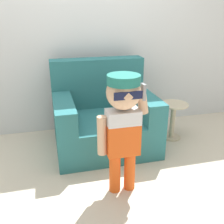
% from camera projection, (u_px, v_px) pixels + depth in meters
% --- Properties ---
extents(ground_plane, '(10.00, 10.00, 0.00)m').
position_uv_depth(ground_plane, '(100.00, 153.00, 2.99)').
color(ground_plane, beige).
extents(wall_back, '(10.00, 0.05, 2.60)m').
position_uv_depth(wall_back, '(85.00, 29.00, 3.23)').
color(wall_back, silver).
rests_on(wall_back, ground_plane).
extents(armchair, '(1.13, 0.97, 0.98)m').
position_uv_depth(armchair, '(103.00, 117.00, 3.10)').
color(armchair, '#286B70').
rests_on(armchair, ground_plane).
extents(person_child, '(0.44, 0.33, 1.07)m').
position_uv_depth(person_child, '(123.00, 117.00, 2.14)').
color(person_child, '#E05119').
rests_on(person_child, ground_plane).
extents(side_table, '(0.34, 0.34, 0.46)m').
position_uv_depth(side_table, '(173.00, 117.00, 3.25)').
color(side_table, beige).
rests_on(side_table, ground_plane).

